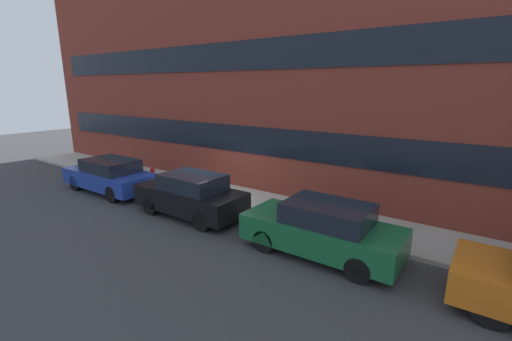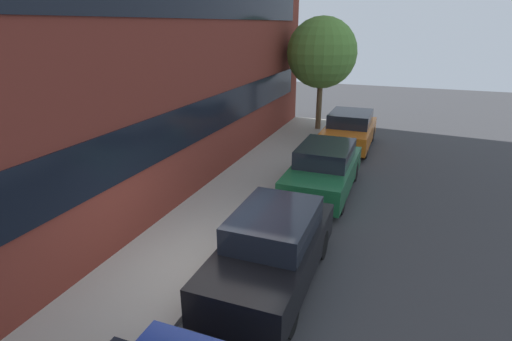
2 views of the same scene
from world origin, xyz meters
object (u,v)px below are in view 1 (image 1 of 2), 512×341
Objects in this scene: parked_car_blue at (110,175)px; parked_car_black at (191,195)px; fire_hydrant at (153,176)px; parked_car_green at (322,229)px.

parked_car_blue is 1.10× the size of parked_car_black.
parked_car_blue reaches higher than fire_hydrant.
parked_car_black is at bearing 0.00° from parked_car_green.
parked_car_green is at bearing -9.46° from fire_hydrant.
parked_car_black reaches higher than fire_hydrant.
parked_car_green is 5.22× the size of fire_hydrant.
parked_car_green reaches higher than parked_car_blue.
parked_car_black is (4.70, 0.00, 0.03)m from parked_car_blue.
parked_car_black is 0.96× the size of parked_car_green.
parked_car_green reaches higher than fire_hydrant.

